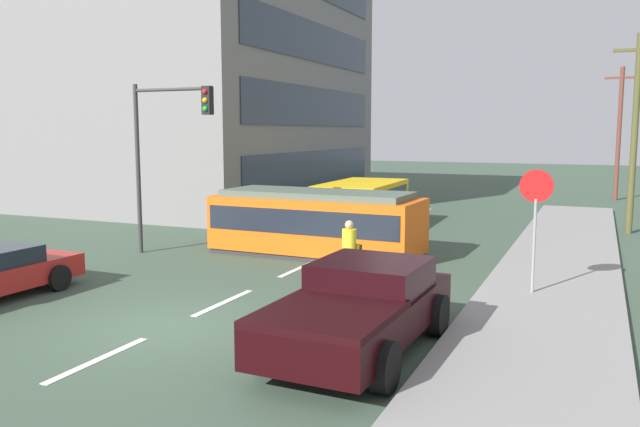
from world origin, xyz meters
TOP-DOWN VIEW (x-y plane):
  - ground_plane at (0.00, 10.00)m, footprint 120.00×120.00m
  - sidewalk_curb_right at (6.80, 6.00)m, footprint 3.20×36.00m
  - lane_stripe_0 at (0.00, -2.00)m, footprint 0.16×2.40m
  - lane_stripe_1 at (0.00, 2.00)m, footprint 0.16×2.40m
  - lane_stripe_2 at (0.00, 6.00)m, footprint 0.16×2.40m
  - lane_stripe_3 at (0.00, 14.13)m, footprint 0.16×2.40m
  - lane_stripe_4 at (0.00, 20.13)m, footprint 0.16×2.40m
  - corner_building at (-13.47, 19.96)m, footprint 15.56×17.49m
  - streetcar_tram at (-0.40, 8.13)m, footprint 6.66×2.71m
  - city_bus at (-0.89, 13.69)m, footprint 2.68×5.15m
  - pedestrian_crossing at (2.04, 4.69)m, footprint 0.51×0.36m
  - pickup_truck_parked at (3.97, 0.20)m, footprint 2.39×5.06m
  - stop_sign at (6.41, 5.27)m, footprint 0.76×0.07m
  - traffic_light_mast at (-4.63, 6.14)m, footprint 2.87×0.33m
  - utility_pole_mid at (8.85, 16.73)m, footprint 1.80×0.24m
  - utility_pole_far at (8.61, 29.61)m, footprint 1.80×0.24m

SIDE VIEW (x-z plane):
  - ground_plane at x=0.00m, z-range 0.00..0.00m
  - lane_stripe_0 at x=0.00m, z-range 0.00..0.01m
  - lane_stripe_1 at x=0.00m, z-range 0.00..0.01m
  - lane_stripe_2 at x=0.00m, z-range 0.00..0.01m
  - lane_stripe_3 at x=0.00m, z-range 0.00..0.01m
  - lane_stripe_4 at x=0.00m, z-range 0.00..0.01m
  - sidewalk_curb_right at x=6.80m, z-range 0.00..0.14m
  - pickup_truck_parked at x=3.97m, z-range 0.02..1.57m
  - pedestrian_crossing at x=2.04m, z-range 0.11..1.78m
  - streetcar_tram at x=-0.40m, z-range 0.03..2.07m
  - city_bus at x=-0.89m, z-range 0.13..2.00m
  - stop_sign at x=6.41m, z-range 0.75..3.63m
  - traffic_light_mast at x=-4.63m, z-range 1.06..6.40m
  - utility_pole_far at x=8.61m, z-range 0.18..7.60m
  - utility_pole_mid at x=8.85m, z-range 0.18..7.65m
  - corner_building at x=-13.47m, z-range 0.00..12.80m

